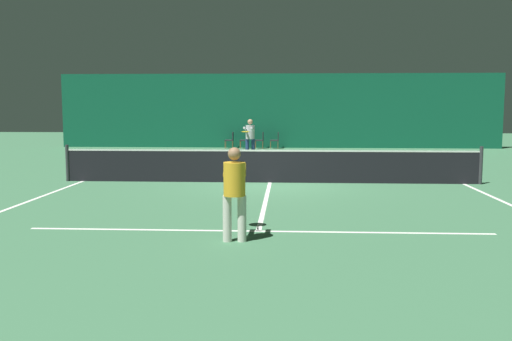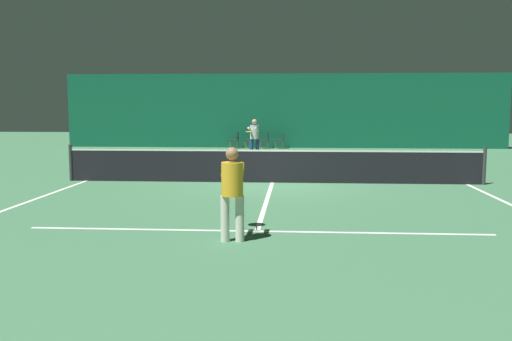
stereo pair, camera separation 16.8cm
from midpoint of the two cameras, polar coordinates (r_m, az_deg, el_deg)
name	(u,v)px [view 1 (the left image)]	position (r m, az deg, el deg)	size (l,w,h in m)	color
ground_plane	(270,183)	(16.44, 1.11, -1.22)	(60.00, 60.00, 0.00)	#3D704C
backdrop_curtain	(278,111)	(29.91, 2.09, 5.98)	(23.00, 0.12, 3.86)	#0F5138
court_line_baseline_far	(278,150)	(28.28, 2.00, 2.04)	(11.00, 0.10, 0.00)	white
court_line_service_far	(275,161)	(22.80, 1.70, 0.96)	(8.25, 0.10, 0.00)	white
court_line_service_near	(258,231)	(10.15, -0.23, -6.08)	(8.25, 0.10, 0.00)	white
court_line_sideline_left	(83,181)	(17.53, -17.17, -1.02)	(0.10, 23.80, 0.00)	white
court_line_sideline_right	(464,184)	(17.15, 19.81, -1.28)	(0.10, 23.80, 0.00)	white
court_line_centre	(270,182)	(16.44, 1.11, -1.21)	(0.10, 12.80, 0.00)	white
tennis_net	(270,165)	(16.38, 1.11, 0.55)	(12.00, 0.10, 1.07)	black
player_near	(235,187)	(9.29, -2.68, -1.61)	(0.44, 1.32, 1.55)	beige
player_far	(250,135)	(24.09, -0.80, 3.53)	(0.52, 1.37, 1.64)	navy
courtside_chair_0	(231,139)	(29.57, -2.72, 3.17)	(0.44, 0.44, 0.84)	brown
courtside_chair_1	(246,139)	(29.50, -1.21, 3.17)	(0.44, 0.44, 0.84)	brown
courtside_chair_2	(261,139)	(29.45, 0.31, 3.17)	(0.44, 0.44, 0.84)	brown
courtside_chair_3	(276,139)	(29.42, 1.83, 3.16)	(0.44, 0.44, 0.84)	brown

